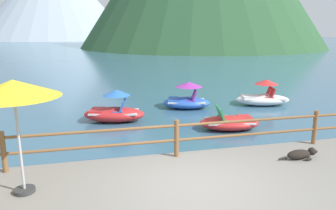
% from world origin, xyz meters
% --- Properties ---
extents(ground_plane, '(200.00, 200.00, 0.00)m').
position_xyz_m(ground_plane, '(0.00, 40.00, 0.00)').
color(ground_plane, '#38607A').
extents(dock_railing, '(23.92, 0.12, 0.95)m').
position_xyz_m(dock_railing, '(0.00, 1.55, 0.98)').
color(dock_railing, brown).
rests_on(dock_railing, promenade_dock).
extents(beach_umbrella, '(1.70, 1.70, 2.24)m').
position_xyz_m(beach_umbrella, '(-3.38, 0.46, 2.45)').
color(beach_umbrella, '#B2B2B7').
rests_on(beach_umbrella, promenade_dock).
extents(dog_resting, '(1.08, 0.40, 0.26)m').
position_xyz_m(dog_resting, '(2.96, 0.68, 0.52)').
color(dog_resting, black).
rests_on(dog_resting, promenade_dock).
extents(pedal_boat_1, '(2.55, 1.63, 1.26)m').
position_xyz_m(pedal_boat_1, '(-1.21, 6.46, 0.41)').
color(pedal_boat_1, red).
rests_on(pedal_boat_1, ground).
extents(pedal_boat_2, '(2.71, 1.68, 1.22)m').
position_xyz_m(pedal_boat_2, '(5.84, 7.65, 0.39)').
color(pedal_boat_2, white).
rests_on(pedal_boat_2, ground).
extents(pedal_boat_3, '(2.40, 1.78, 1.21)m').
position_xyz_m(pedal_boat_3, '(2.16, 7.91, 0.41)').
color(pedal_boat_3, blue).
rests_on(pedal_boat_3, ground).
extents(pedal_boat_4, '(2.32, 1.54, 0.83)m').
position_xyz_m(pedal_boat_4, '(2.76, 4.48, 0.26)').
color(pedal_boat_4, red).
rests_on(pedal_boat_4, ground).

